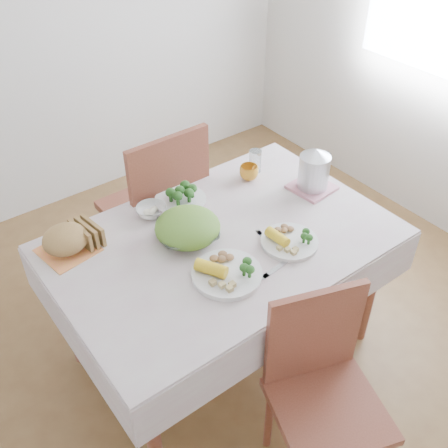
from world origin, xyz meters
TOP-DOWN VIEW (x-y plane):
  - floor at (0.00, 0.00)m, footprint 3.60×3.60m
  - back_wall at (0.00, 1.80)m, footprint 3.60×0.00m
  - dining_table at (0.00, 0.00)m, footprint 1.40×0.90m
  - tablecloth at (0.00, 0.00)m, footprint 1.50×1.00m
  - chair_near at (-0.07, -0.77)m, footprint 0.52×0.52m
  - chair_far at (0.02, 0.68)m, footprint 0.48×0.48m
  - salad_bowl at (-0.13, 0.09)m, footprint 0.35×0.35m
  - dinner_plate_left at (-0.13, -0.20)m, footprint 0.33×0.33m
  - dinner_plate_right at (0.21, -0.21)m, footprint 0.32×0.32m
  - broccoli_plate at (-0.00, 0.34)m, footprint 0.28×0.28m
  - napkin at (-0.59, 0.34)m, footprint 0.25×0.25m
  - bread_loaf at (-0.59, 0.34)m, footprint 0.24×0.23m
  - fruit_bowl at (-0.16, 0.34)m, footprint 0.16×0.16m
  - yellow_mug at (0.39, 0.30)m, footprint 0.12×0.12m
  - glass_tumbler at (0.47, 0.34)m, footprint 0.07×0.07m
  - pink_tray at (0.59, 0.04)m, footprint 0.21×0.21m
  - electric_kettle at (0.59, 0.04)m, footprint 0.16×0.16m
  - fork_left at (-0.12, -0.16)m, footprint 0.04×0.22m
  - fork_right at (0.14, -0.15)m, footprint 0.05×0.18m
  - knife at (0.07, -0.29)m, footprint 0.19×0.04m

SIDE VIEW (x-z plane):
  - floor at x=0.00m, z-range 0.00..0.00m
  - dining_table at x=0.00m, z-range 0.00..0.75m
  - chair_near at x=-0.07m, z-range 0.01..0.92m
  - chair_far at x=0.02m, z-range -0.06..0.99m
  - tablecloth at x=0.00m, z-range 0.75..0.76m
  - napkin at x=-0.59m, z-range 0.76..0.77m
  - fork_left at x=-0.12m, z-range 0.76..0.77m
  - fork_right at x=0.14m, z-range 0.76..0.77m
  - knife at x=0.07m, z-range 0.76..0.77m
  - pink_tray at x=0.59m, z-range 0.76..0.78m
  - broccoli_plate at x=0.00m, z-range 0.76..0.78m
  - dinner_plate_left at x=-0.13m, z-range 0.76..0.79m
  - dinner_plate_right at x=0.21m, z-range 0.76..0.78m
  - fruit_bowl at x=-0.16m, z-range 0.76..0.81m
  - salad_bowl at x=-0.13m, z-range 0.76..0.83m
  - yellow_mug at x=0.39m, z-range 0.76..0.84m
  - bread_loaf at x=-0.59m, z-range 0.76..0.88m
  - glass_tumbler at x=0.47m, z-range 0.77..0.89m
  - electric_kettle at x=0.59m, z-range 0.78..0.99m
  - back_wall at x=0.00m, z-range -0.45..3.15m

